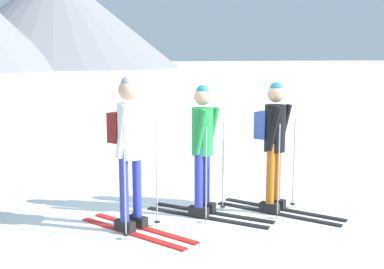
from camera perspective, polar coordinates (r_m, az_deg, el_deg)
ground_plane at (r=6.25m, az=1.26°, el=-10.24°), size 400.00×400.00×0.00m
skier_in_white at (r=5.71m, az=-7.54°, el=-1.04°), size 1.05×1.61×1.87m
skier_in_green at (r=6.22m, az=1.35°, el=-1.28°), size 1.32×1.55×1.73m
skier_in_black at (r=6.47m, az=9.76°, el=-0.59°), size 1.20×1.64×1.76m
mountain_ridge_distant at (r=90.64m, az=-19.09°, el=13.24°), size 57.63×53.86×18.52m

